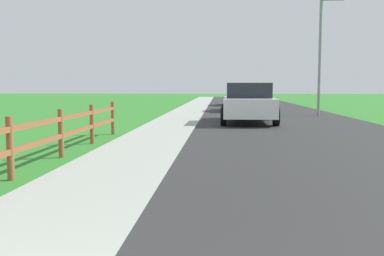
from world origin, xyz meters
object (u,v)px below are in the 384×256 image
(parked_car_black, at_px, (240,95))
(street_lamp, at_px, (323,44))
(parked_suv_white, at_px, (248,102))
(parked_car_beige, at_px, (243,97))

(parked_car_black, bearing_deg, street_lamp, -74.05)
(parked_suv_white, bearing_deg, parked_car_black, 88.54)
(parked_suv_white, xyz_separation_m, parked_car_black, (0.42, 16.41, -0.01))
(parked_suv_white, relative_size, parked_car_beige, 1.04)
(street_lamp, bearing_deg, parked_car_black, 105.95)
(street_lamp, bearing_deg, parked_car_beige, 130.82)
(parked_car_black, relative_size, street_lamp, 0.75)
(parked_suv_white, distance_m, parked_car_beige, 8.54)
(parked_car_beige, relative_size, parked_car_black, 1.07)
(parked_car_black, height_order, street_lamp, street_lamp)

